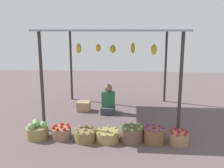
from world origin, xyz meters
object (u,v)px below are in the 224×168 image
at_px(basket_potatoes, 85,135).
at_px(basket_red_apples, 178,138).
at_px(basket_limes, 107,136).
at_px(vendor_person, 108,102).
at_px(basket_purple_onions, 154,135).
at_px(basket_cabbages, 37,131).
at_px(wooden_crate_near_vendor, 84,106).
at_px(basket_green_apples, 132,134).
at_px(basket_red_tomatoes, 61,132).

height_order(basket_potatoes, basket_red_apples, basket_red_apples).
distance_m(basket_potatoes, basket_limes, 0.45).
distance_m(vendor_person, basket_purple_onions, 2.08).
bearing_deg(vendor_person, basket_limes, -84.82).
relative_size(vendor_person, basket_cabbages, 1.69).
distance_m(basket_potatoes, basket_red_apples, 1.85).
bearing_deg(basket_cabbages, basket_purple_onions, -0.17).
height_order(basket_limes, basket_purple_onions, basket_purple_onions).
height_order(basket_cabbages, basket_potatoes, basket_cabbages).
xyz_separation_m(basket_potatoes, wooden_crate_near_vendor, (-0.41, 1.93, 0.01)).
relative_size(basket_potatoes, basket_limes, 0.89).
height_order(basket_purple_onions, wooden_crate_near_vendor, basket_purple_onions).
height_order(basket_green_apples, basket_purple_onions, basket_purple_onions).
bearing_deg(vendor_person, basket_potatoes, -98.94).
relative_size(vendor_person, basket_red_apples, 2.00).
height_order(basket_cabbages, wooden_crate_near_vendor, basket_cabbages).
bearing_deg(wooden_crate_near_vendor, basket_red_apples, -40.17).
relative_size(basket_potatoes, basket_green_apples, 0.94).
height_order(basket_cabbages, basket_limes, basket_cabbages).
bearing_deg(wooden_crate_near_vendor, vendor_person, -9.56).
xyz_separation_m(basket_red_tomatoes, basket_purple_onions, (1.89, -0.04, 0.03)).
bearing_deg(basket_cabbages, wooden_crate_near_vendor, 72.06).
relative_size(basket_limes, wooden_crate_near_vendor, 1.37).
relative_size(basket_red_tomatoes, basket_limes, 0.84).
distance_m(basket_green_apples, wooden_crate_near_vendor, 2.29).
bearing_deg(basket_red_tomatoes, basket_limes, -2.68).
bearing_deg(vendor_person, basket_red_apples, -48.84).
distance_m(basket_cabbages, basket_red_apples, 2.86).
bearing_deg(vendor_person, basket_cabbages, -126.55).
bearing_deg(wooden_crate_near_vendor, basket_potatoes, -78.03).
relative_size(basket_green_apples, basket_purple_onions, 1.06).
bearing_deg(basket_red_apples, basket_red_tomatoes, 178.34).
xyz_separation_m(basket_red_tomatoes, basket_potatoes, (0.51, -0.09, -0.01)).
distance_m(basket_potatoes, basket_purple_onions, 1.38).
bearing_deg(basket_limes, basket_red_apples, -0.96).
xyz_separation_m(vendor_person, basket_cabbages, (-1.30, -1.75, -0.14)).
bearing_deg(basket_purple_onions, basket_red_tomatoes, 178.83).
distance_m(basket_red_tomatoes, basket_green_apples, 1.45).
xyz_separation_m(basket_cabbages, basket_red_tomatoes, (0.50, 0.03, -0.03)).
bearing_deg(wooden_crate_near_vendor, basket_limes, -65.59).
bearing_deg(basket_potatoes, basket_cabbages, 176.61).
bearing_deg(basket_purple_onions, basket_potatoes, -177.79).
xyz_separation_m(basket_purple_onions, basket_red_apples, (0.47, -0.03, -0.03)).
relative_size(basket_cabbages, basket_potatoes, 1.08).
bearing_deg(wooden_crate_near_vendor, basket_red_tomatoes, -93.16).
height_order(basket_red_apples, wooden_crate_near_vendor, basket_red_apples).
bearing_deg(basket_green_apples, basket_potatoes, -175.64).
height_order(basket_green_apples, wooden_crate_near_vendor, basket_green_apples).
xyz_separation_m(basket_green_apples, wooden_crate_near_vendor, (-1.35, 1.86, -0.02)).
bearing_deg(basket_purple_onions, wooden_crate_near_vendor, 133.56).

